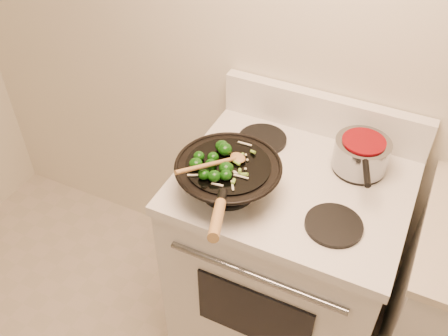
% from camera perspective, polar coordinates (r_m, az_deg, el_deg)
% --- Properties ---
extents(stove, '(0.78, 0.67, 1.08)m').
position_cam_1_polar(stove, '(2.05, 6.90, -10.50)').
color(stove, white).
rests_on(stove, ground).
extents(wok, '(0.35, 0.55, 0.23)m').
position_cam_1_polar(wok, '(1.60, 0.47, -0.96)').
color(wok, black).
rests_on(wok, stove).
extents(stirfry, '(0.20, 0.23, 0.04)m').
position_cam_1_polar(stirfry, '(1.56, -0.88, 0.63)').
color(stirfry, '#0D3A09').
rests_on(stirfry, wok).
extents(wooden_spoon, '(0.15, 0.24, 0.08)m').
position_cam_1_polar(wooden_spoon, '(1.55, -0.35, 0.71)').
color(wooden_spoon, olive).
rests_on(wooden_spoon, wok).
extents(saucepan, '(0.19, 0.30, 0.11)m').
position_cam_1_polar(saucepan, '(1.76, 15.42, 1.59)').
color(saucepan, gray).
rests_on(saucepan, stove).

